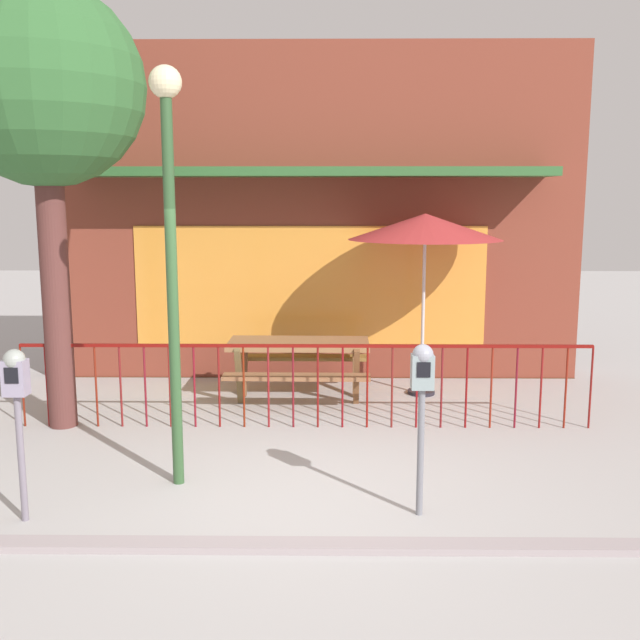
{
  "coord_description": "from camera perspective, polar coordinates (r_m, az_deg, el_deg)",
  "views": [
    {
      "loc": [
        0.25,
        -5.99,
        2.6
      ],
      "look_at": [
        0.16,
        2.43,
        1.18
      ],
      "focal_mm": 40.97,
      "sensor_mm": 36.0,
      "label": 1
    }
  ],
  "objects": [
    {
      "name": "ground",
      "position": [
        6.54,
        -1.69,
        -13.85
      ],
      "size": [
        40.0,
        40.0,
        0.0
      ],
      "primitive_type": "plane",
      "color": "#A9A6A5"
    },
    {
      "name": "pub_storefront",
      "position": [
        10.58,
        -0.75,
        8.28
      ],
      "size": [
        7.69,
        1.29,
        4.72
      ],
      "color": "#462911",
      "rests_on": "ground"
    },
    {
      "name": "street_lamp",
      "position": [
        6.52,
        -11.65,
        7.94
      ],
      "size": [
        0.28,
        0.28,
        3.7
      ],
      "color": "#30532D",
      "rests_on": "ground"
    },
    {
      "name": "parking_meter_near",
      "position": [
        5.95,
        7.98,
        -4.98
      ],
      "size": [
        0.18,
        0.17,
        1.44
      ],
      "color": "slate",
      "rests_on": "ground"
    },
    {
      "name": "parking_meter_far",
      "position": [
        6.27,
        -22.64,
        -5.02
      ],
      "size": [
        0.18,
        0.17,
        1.42
      ],
      "color": "slate",
      "rests_on": "ground"
    },
    {
      "name": "patio_fence_front",
      "position": [
        8.26,
        -1.15,
        -4.0
      ],
      "size": [
        6.48,
        0.04,
        0.97
      ],
      "color": "maroon",
      "rests_on": "ground"
    },
    {
      "name": "picnic_table_left",
      "position": [
        9.4,
        -1.68,
        -2.64
      ],
      "size": [
        1.82,
        1.38,
        0.79
      ],
      "color": "#936640",
      "rests_on": "ground"
    },
    {
      "name": "curb_edge",
      "position": [
        5.72,
        -2.07,
        -17.45
      ],
      "size": [
        10.76,
        0.2,
        0.11
      ],
      "primitive_type": "cube",
      "color": "#9C8F91",
      "rests_on": "ground"
    },
    {
      "name": "patio_umbrella",
      "position": [
        9.57,
        8.21,
        7.15
      ],
      "size": [
        2.0,
        2.0,
        2.39
      ],
      "color": "black",
      "rests_on": "ground"
    },
    {
      "name": "street_tree",
      "position": [
        8.68,
        -20.78,
        16.36
      ],
      "size": [
        2.16,
        2.16,
        4.86
      ],
      "color": "brown",
      "rests_on": "ground"
    }
  ]
}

